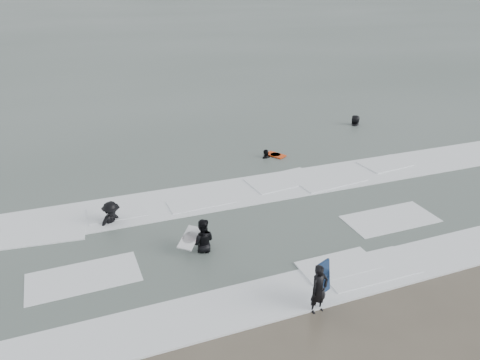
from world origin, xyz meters
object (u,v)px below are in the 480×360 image
object	(u,v)px
surfer_centre	(317,311)
surfer_right_far	(355,126)
surfer_breaker	(113,224)
surfer_right_near	(266,158)
surfer_wading	(203,251)

from	to	relation	value
surfer_centre	surfer_right_far	size ratio (longest dim) A/B	0.82
surfer_breaker	surfer_right_near	distance (m)	8.70
surfer_wading	surfer_centre	bearing A→B (deg)	136.01
surfer_right_far	surfer_wading	bearing A→B (deg)	-15.88
surfer_right_near	surfer_wading	bearing A→B (deg)	36.45
surfer_right_near	surfer_right_far	xyz separation A→B (m)	(6.89, 2.88, 0.00)
surfer_breaker	surfer_right_far	bearing A→B (deg)	-9.87
surfer_breaker	surfer_right_far	world-z (taller)	surfer_right_far
surfer_breaker	surfer_right_near	bearing A→B (deg)	-7.94
surfer_centre	surfer_breaker	distance (m)	8.22
surfer_wading	surfer_right_far	xyz separation A→B (m)	(12.04, 9.62, 0.00)
surfer_centre	surfer_right_far	bearing A→B (deg)	42.44
surfer_centre	surfer_wading	bearing A→B (deg)	107.21
surfer_wading	surfer_right_far	world-z (taller)	surfer_right_far
surfer_centre	surfer_wading	distance (m)	4.45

